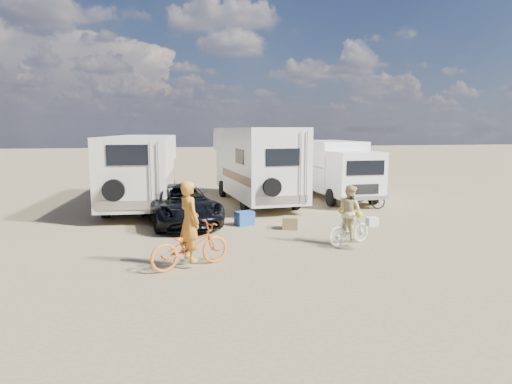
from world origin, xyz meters
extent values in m
plane|color=#8E7A55|center=(0.00, 0.00, 0.00)|extent=(140.00, 140.00, 0.00)
imported|color=black|center=(-3.79, 3.52, 0.66)|extent=(2.96, 5.05, 1.32)
imported|color=orange|center=(-3.81, -1.62, 0.52)|extent=(2.10, 1.39, 1.04)
imported|color=beige|center=(0.75, -0.47, 0.44)|extent=(1.53, 0.87, 0.89)
imported|color=#C67D24|center=(-3.81, -1.62, 0.94)|extent=(0.67, 0.80, 1.88)
imported|color=#D1C182|center=(0.75, -0.47, 0.76)|extent=(0.78, 0.88, 1.52)
imported|color=black|center=(3.70, 4.56, 0.45)|extent=(1.78, 0.88, 0.89)
cube|color=#234C97|center=(-1.66, 2.65, 0.24)|extent=(0.69, 0.58, 0.47)
cube|color=olive|center=(-0.32, 1.76, 0.20)|extent=(0.63, 0.63, 0.40)
camera|label=1|loc=(-4.50, -11.80, 3.23)|focal=30.98mm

